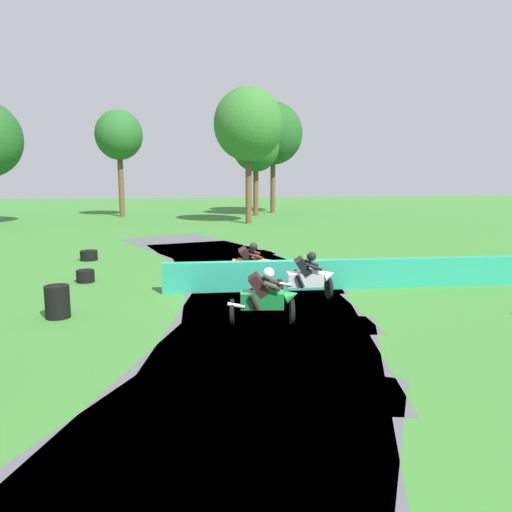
# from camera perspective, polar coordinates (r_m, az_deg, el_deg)

# --- Properties ---
(ground_plane) EXTENTS (120.00, 120.00, 0.00)m
(ground_plane) POSITION_cam_1_polar(r_m,az_deg,el_deg) (14.77, 0.54, -4.04)
(ground_plane) COLOR #38752D
(track_asphalt) EXTENTS (9.23, 29.27, 0.01)m
(track_asphalt) POSITION_cam_1_polar(r_m,az_deg,el_deg) (14.68, -3.37, -4.12)
(track_asphalt) COLOR #515156
(track_asphalt) RESTS_ON ground
(safety_barrier) EXTENTS (17.00, 0.87, 0.90)m
(safety_barrier) POSITION_cam_1_polar(r_m,az_deg,el_deg) (16.32, 20.39, -1.73)
(safety_barrier) COLOR #239375
(safety_barrier) RESTS_ON ground
(motorcycle_lead_green) EXTENTS (1.71, 0.88, 1.43)m
(motorcycle_lead_green) POSITION_cam_1_polar(r_m,az_deg,el_deg) (11.31, 1.11, -4.85)
(motorcycle_lead_green) COLOR black
(motorcycle_lead_green) RESTS_ON ground
(motorcycle_chase_white) EXTENTS (1.68, 0.71, 1.43)m
(motorcycle_chase_white) POSITION_cam_1_polar(r_m,az_deg,el_deg) (13.60, 6.07, -2.44)
(motorcycle_chase_white) COLOR black
(motorcycle_chase_white) RESTS_ON ground
(motorcycle_trailing_orange) EXTENTS (1.68, 0.83, 1.43)m
(motorcycle_trailing_orange) POSITION_cam_1_polar(r_m,az_deg,el_deg) (15.53, -0.63, -0.94)
(motorcycle_trailing_orange) COLOR black
(motorcycle_trailing_orange) RESTS_ON ground
(tire_stack_mid_a) EXTENTS (0.58, 0.58, 0.80)m
(tire_stack_mid_a) POSITION_cam_1_polar(r_m,az_deg,el_deg) (12.88, -22.15, -4.96)
(tire_stack_mid_a) COLOR black
(tire_stack_mid_a) RESTS_ON ground
(tire_stack_mid_b) EXTENTS (0.57, 0.57, 0.40)m
(tire_stack_mid_b) POSITION_cam_1_polar(r_m,az_deg,el_deg) (16.80, -19.27, -2.22)
(tire_stack_mid_b) COLOR black
(tire_stack_mid_b) RESTS_ON ground
(tire_stack_far) EXTENTS (0.68, 0.68, 0.40)m
(tire_stack_far) POSITION_cam_1_polar(r_m,az_deg,el_deg) (21.02, -18.90, 0.07)
(tire_stack_far) COLOR black
(tire_stack_far) RESTS_ON ground
(tree_far_left) EXTENTS (5.21, 5.21, 9.78)m
(tree_far_left) POSITION_cam_1_polar(r_m,az_deg,el_deg) (44.81, 2.01, 14.05)
(tree_far_left) COLOR brown
(tree_far_left) RESTS_ON ground
(tree_mid_rise) EXTENTS (4.81, 4.81, 9.40)m
(tree_mid_rise) POSITION_cam_1_polar(r_m,az_deg,el_deg) (34.94, -0.89, 15.06)
(tree_mid_rise) COLOR brown
(tree_mid_rise) RESTS_ON ground
(tree_behind_barrier) EXTENTS (3.91, 3.91, 7.77)m
(tree_behind_barrier) POSITION_cam_1_polar(r_m,az_deg,el_deg) (41.63, -0.03, 12.56)
(tree_behind_barrier) COLOR brown
(tree_behind_barrier) RESTS_ON ground
(tree_distant) EXTENTS (3.77, 3.77, 8.58)m
(tree_distant) POSITION_cam_1_polar(r_m,az_deg,el_deg) (42.00, -15.70, 13.35)
(tree_distant) COLOR brown
(tree_distant) RESTS_ON ground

